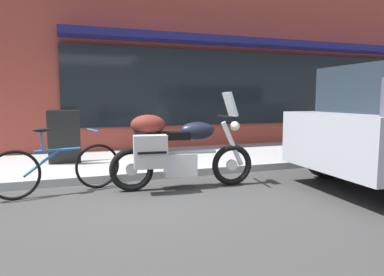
# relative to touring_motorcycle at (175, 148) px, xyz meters

# --- Properties ---
(ground_plane) EXTENTS (80.00, 80.00, 0.00)m
(ground_plane) POSITION_rel_touring_motorcycle_xyz_m (-0.60, -0.40, -0.60)
(ground_plane) COLOR #353535
(storefront_building) EXTENTS (20.34, 0.90, 7.74)m
(storefront_building) POSITION_rel_touring_motorcycle_xyz_m (5.57, 3.50, 3.18)
(storefront_building) COLOR brown
(storefront_building) RESTS_ON ground_plane
(touring_motorcycle) EXTENTS (2.08, 0.62, 1.38)m
(touring_motorcycle) POSITION_rel_touring_motorcycle_xyz_m (0.00, 0.00, 0.00)
(touring_motorcycle) COLOR black
(touring_motorcycle) RESTS_ON ground_plane
(parked_bicycle) EXTENTS (1.68, 0.59, 0.91)m
(parked_bicycle) POSITION_rel_touring_motorcycle_xyz_m (-1.55, 0.29, -0.24)
(parked_bicycle) COLOR black
(parked_bicycle) RESTS_ON ground_plane
(sandwich_board_sign) EXTENTS (0.55, 0.42, 0.96)m
(sandwich_board_sign) POSITION_rel_touring_motorcycle_xyz_m (-1.49, 1.96, 0.01)
(sandwich_board_sign) COLOR black
(sandwich_board_sign) RESTS_ON sidewalk_curb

